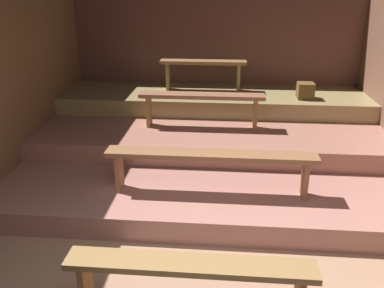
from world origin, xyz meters
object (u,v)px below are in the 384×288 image
object	(u,v)px
bench_floor_center	(190,271)
bench_middle_center	(202,100)
bench_upper_center	(203,67)
wooden_crate_upper	(305,91)
bench_lower_center	(211,159)

from	to	relation	value
bench_floor_center	bench_middle_center	world-z (taller)	bench_middle_center
bench_upper_center	wooden_crate_upper	distance (m)	1.67
wooden_crate_upper	bench_lower_center	bearing A→B (deg)	-122.20
bench_middle_center	wooden_crate_upper	xyz separation A→B (m)	(1.55, 0.72, -0.01)
bench_floor_center	bench_middle_center	bearing A→B (deg)	91.99
bench_lower_center	wooden_crate_upper	bearing A→B (deg)	57.80
bench_middle_center	bench_upper_center	size ratio (longest dim) A/B	1.25
bench_floor_center	bench_lower_center	distance (m)	1.52
bench_floor_center	wooden_crate_upper	world-z (taller)	wooden_crate_upper
bench_upper_center	wooden_crate_upper	size ratio (longest dim) A/B	5.77
wooden_crate_upper	bench_middle_center	bearing A→B (deg)	-155.28
bench_floor_center	bench_upper_center	distance (m)	4.13
bench_lower_center	bench_middle_center	bearing A→B (deg)	97.52
bench_middle_center	wooden_crate_upper	size ratio (longest dim) A/B	7.19
bench_lower_center	wooden_crate_upper	distance (m)	2.57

